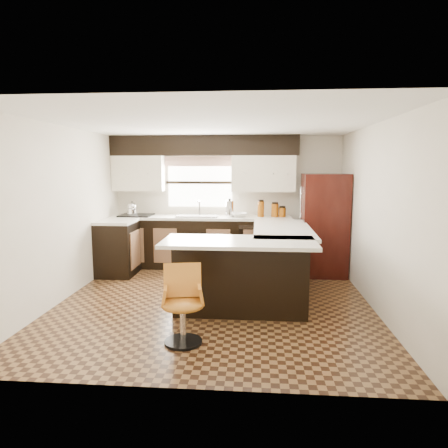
# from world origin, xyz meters

# --- Properties ---
(floor) EXTENTS (4.40, 4.40, 0.00)m
(floor) POSITION_xyz_m (0.00, 0.00, 0.00)
(floor) COLOR #49301A
(floor) RESTS_ON ground
(ceiling) EXTENTS (4.40, 4.40, 0.00)m
(ceiling) POSITION_xyz_m (0.00, 0.00, 2.40)
(ceiling) COLOR silver
(ceiling) RESTS_ON wall_back
(wall_back) EXTENTS (4.40, 0.00, 4.40)m
(wall_back) POSITION_xyz_m (0.00, 2.20, 1.20)
(wall_back) COLOR beige
(wall_back) RESTS_ON floor
(wall_front) EXTENTS (4.40, 0.00, 4.40)m
(wall_front) POSITION_xyz_m (0.00, -2.20, 1.20)
(wall_front) COLOR beige
(wall_front) RESTS_ON floor
(wall_left) EXTENTS (0.00, 4.40, 4.40)m
(wall_left) POSITION_xyz_m (-2.10, 0.00, 1.20)
(wall_left) COLOR beige
(wall_left) RESTS_ON floor
(wall_right) EXTENTS (0.00, 4.40, 4.40)m
(wall_right) POSITION_xyz_m (2.10, 0.00, 1.20)
(wall_right) COLOR beige
(wall_right) RESTS_ON floor
(base_cab_back) EXTENTS (3.30, 0.60, 0.90)m
(base_cab_back) POSITION_xyz_m (-0.45, 1.90, 0.45)
(base_cab_back) COLOR black
(base_cab_back) RESTS_ON floor
(base_cab_left) EXTENTS (0.60, 0.70, 0.90)m
(base_cab_left) POSITION_xyz_m (-1.80, 1.25, 0.45)
(base_cab_left) COLOR black
(base_cab_left) RESTS_ON floor
(counter_back) EXTENTS (3.30, 0.60, 0.04)m
(counter_back) POSITION_xyz_m (-0.45, 1.90, 0.92)
(counter_back) COLOR silver
(counter_back) RESTS_ON base_cab_back
(counter_left) EXTENTS (0.60, 0.70, 0.04)m
(counter_left) POSITION_xyz_m (-1.80, 1.25, 0.92)
(counter_left) COLOR silver
(counter_left) RESTS_ON base_cab_left
(soffit) EXTENTS (3.40, 0.35, 0.36)m
(soffit) POSITION_xyz_m (-0.40, 2.03, 2.22)
(soffit) COLOR black
(soffit) RESTS_ON wall_back
(upper_cab_left) EXTENTS (0.94, 0.35, 0.64)m
(upper_cab_left) POSITION_xyz_m (-1.62, 2.03, 1.72)
(upper_cab_left) COLOR beige
(upper_cab_left) RESTS_ON wall_back
(upper_cab_right) EXTENTS (1.14, 0.35, 0.64)m
(upper_cab_right) POSITION_xyz_m (0.68, 2.03, 1.72)
(upper_cab_right) COLOR beige
(upper_cab_right) RESTS_ON wall_back
(window_pane) EXTENTS (1.20, 0.02, 0.90)m
(window_pane) POSITION_xyz_m (-0.50, 2.18, 1.55)
(window_pane) COLOR white
(window_pane) RESTS_ON wall_back
(valance) EXTENTS (1.30, 0.06, 0.18)m
(valance) POSITION_xyz_m (-0.50, 2.14, 1.94)
(valance) COLOR #D19B93
(valance) RESTS_ON wall_back
(sink) EXTENTS (0.75, 0.45, 0.03)m
(sink) POSITION_xyz_m (-0.50, 1.88, 0.96)
(sink) COLOR #B2B2B7
(sink) RESTS_ON counter_back
(dishwasher) EXTENTS (0.58, 0.03, 0.78)m
(dishwasher) POSITION_xyz_m (0.55, 1.61, 0.43)
(dishwasher) COLOR black
(dishwasher) RESTS_ON floor
(cooktop) EXTENTS (0.58, 0.50, 0.02)m
(cooktop) POSITION_xyz_m (-1.65, 1.88, 0.96)
(cooktop) COLOR black
(cooktop) RESTS_ON counter_back
(peninsula_long) EXTENTS (0.60, 1.95, 0.90)m
(peninsula_long) POSITION_xyz_m (0.90, 0.62, 0.45)
(peninsula_long) COLOR black
(peninsula_long) RESTS_ON floor
(peninsula_return) EXTENTS (1.65, 0.60, 0.90)m
(peninsula_return) POSITION_xyz_m (0.38, -0.35, 0.45)
(peninsula_return) COLOR black
(peninsula_return) RESTS_ON floor
(counter_pen_long) EXTENTS (0.84, 1.95, 0.04)m
(counter_pen_long) POSITION_xyz_m (0.95, 0.62, 0.92)
(counter_pen_long) COLOR silver
(counter_pen_long) RESTS_ON peninsula_long
(counter_pen_return) EXTENTS (1.89, 0.84, 0.04)m
(counter_pen_return) POSITION_xyz_m (0.35, -0.44, 0.92)
(counter_pen_return) COLOR silver
(counter_pen_return) RESTS_ON peninsula_return
(refrigerator) EXTENTS (0.74, 0.71, 1.73)m
(refrigerator) POSITION_xyz_m (1.71, 1.56, 0.86)
(refrigerator) COLOR black
(refrigerator) RESTS_ON floor
(bar_chair) EXTENTS (0.51, 0.51, 0.82)m
(bar_chair) POSITION_xyz_m (-0.19, -1.33, 0.41)
(bar_chair) COLOR #B76C1E
(bar_chair) RESTS_ON floor
(kettle) EXTENTS (0.18, 0.18, 0.24)m
(kettle) POSITION_xyz_m (-1.72, 1.88, 1.09)
(kettle) COLOR silver
(kettle) RESTS_ON cooktop
(percolator) EXTENTS (0.15, 0.15, 0.29)m
(percolator) POSITION_xyz_m (0.08, 1.90, 1.09)
(percolator) COLOR silver
(percolator) RESTS_ON counter_back
(mixing_bowl) EXTENTS (0.38, 0.38, 0.07)m
(mixing_bowl) POSITION_xyz_m (0.24, 1.90, 0.98)
(mixing_bowl) COLOR white
(mixing_bowl) RESTS_ON counter_back
(canister_large) EXTENTS (0.12, 0.12, 0.28)m
(canister_large) POSITION_xyz_m (0.64, 1.92, 1.08)
(canister_large) COLOR #804009
(canister_large) RESTS_ON counter_back
(canister_med) EXTENTS (0.13, 0.13, 0.24)m
(canister_med) POSITION_xyz_m (0.89, 1.92, 1.06)
(canister_med) COLOR #804009
(canister_med) RESTS_ON counter_back
(canister_small) EXTENTS (0.12, 0.12, 0.17)m
(canister_small) POSITION_xyz_m (1.03, 1.92, 1.03)
(canister_small) COLOR #804009
(canister_small) RESTS_ON counter_back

